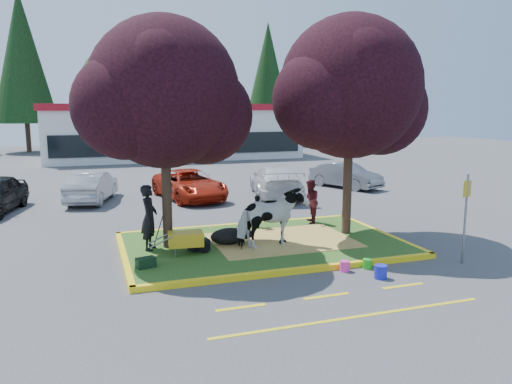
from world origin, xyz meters
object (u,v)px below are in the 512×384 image
object	(u,v)px
bucket_blue	(381,272)
sign_post	(466,209)
calf	(229,236)
wheelbarrow	(186,239)
handler	(149,217)
car_silver	(92,187)
bucket_pink	(345,266)
cow	(272,218)
bucket_green	(367,264)

from	to	relation	value
bucket_blue	sign_post	bearing A→B (deg)	7.35
calf	wheelbarrow	size ratio (longest dim) A/B	0.66
sign_post	bucket_blue	xyz separation A→B (m)	(-2.77, -0.36, -1.32)
handler	sign_post	size ratio (longest dim) A/B	0.77
handler	car_silver	distance (m)	9.11
bucket_pink	handler	bearing A→B (deg)	145.44
wheelbarrow	sign_post	bearing A→B (deg)	-14.73
handler	wheelbarrow	distance (m)	1.33
cow	calf	bearing A→B (deg)	43.16
wheelbarrow	sign_post	size ratio (longest dim) A/B	0.70
handler	cow	bearing A→B (deg)	-86.17
cow	bucket_green	distance (m)	3.00
bucket_blue	cow	bearing A→B (deg)	120.60
calf	car_silver	world-z (taller)	car_silver
sign_post	cow	bearing A→B (deg)	130.75
bucket_green	car_silver	world-z (taller)	car_silver
wheelbarrow	car_silver	distance (m)	10.12
handler	bucket_green	distance (m)	6.14
bucket_green	bucket_pink	size ratio (longest dim) A/B	0.94
bucket_blue	car_silver	bearing A→B (deg)	117.02
cow	sign_post	world-z (taller)	sign_post
handler	bucket_green	xyz separation A→B (m)	(5.21, -3.12, -0.95)
bucket_green	car_silver	bearing A→B (deg)	118.81
calf	bucket_blue	distance (m)	4.67
cow	calf	size ratio (longest dim) A/B	1.84
bucket_green	sign_post	bearing A→B (deg)	-8.69
calf	wheelbarrow	distance (m)	1.57
calf	bucket_pink	xyz separation A→B (m)	(2.26, -2.94, -0.25)
bucket_green	bucket_blue	world-z (taller)	bucket_blue
handler	calf	bearing A→B (deg)	-75.48
bucket_green	bucket_blue	bearing A→B (deg)	-97.01
handler	car_silver	world-z (taller)	handler
wheelbarrow	bucket_green	size ratio (longest dim) A/B	6.62
calf	bucket_green	distance (m)	4.15
sign_post	wheelbarrow	bearing A→B (deg)	139.86
bucket_green	car_silver	xyz separation A→B (m)	(-6.66, 12.10, 0.54)
wheelbarrow	bucket_blue	size ratio (longest dim) A/B	5.09
sign_post	bucket_blue	world-z (taller)	sign_post
wheelbarrow	car_silver	world-z (taller)	car_silver
bucket_green	car_silver	distance (m)	13.82
sign_post	calf	bearing A→B (deg)	129.89
sign_post	car_silver	world-z (taller)	sign_post
wheelbarrow	bucket_pink	distance (m)	4.32
calf	bucket_pink	size ratio (longest dim) A/B	4.06
sign_post	bucket_pink	xyz separation A→B (m)	(-3.35, 0.40, -1.35)
bucket_blue	car_silver	xyz separation A→B (m)	(-6.56, 12.87, 0.51)
handler	sign_post	distance (m)	8.65
bucket_blue	car_silver	size ratio (longest dim) A/B	0.08
cow	bucket_blue	bearing A→B (deg)	-161.97
calf	wheelbarrow	xyz separation A→B (m)	(-1.40, -0.68, 0.20)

